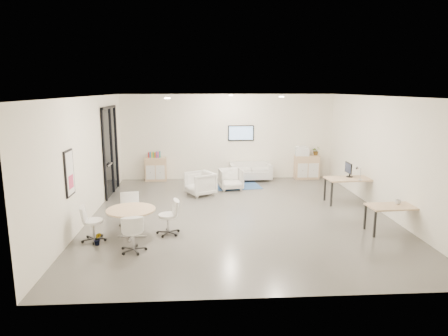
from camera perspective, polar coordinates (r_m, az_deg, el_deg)
name	(u,v)px	position (r m, az deg, el deg)	size (l,w,h in m)	color
room_shell	(239,157)	(10.70, 2.21, 1.59)	(9.60, 10.60, 4.80)	#595651
glass_door	(110,148)	(13.46, -15.91, 2.74)	(0.09, 1.90, 2.85)	black
artwork	(69,173)	(9.54, -21.22, -0.70)	(0.05, 0.54, 1.04)	black
wall_tv	(241,133)	(15.13, 2.44, 5.01)	(0.98, 0.06, 0.58)	black
ceiling_spots	(230,97)	(11.36, 0.83, 10.17)	(3.14, 4.14, 0.03)	#FFEAC6
sideboard_left	(156,169)	(15.15, -9.71, -0.16)	(0.78, 0.40, 0.87)	tan
sideboard_right	(307,167)	(15.58, 11.73, 0.13)	(0.90, 0.44, 0.90)	tan
books	(154,155)	(15.06, -9.93, 1.88)	(0.45, 0.14, 0.22)	red
printer	(302,151)	(15.43, 11.08, 2.39)	(0.56, 0.49, 0.36)	white
loveseat	(250,172)	(15.05, 3.80, -0.58)	(1.55, 0.80, 0.57)	beige
blue_rug	(237,186)	(14.13, 1.93, -2.62)	(1.57, 1.05, 0.01)	#2D4E8A
armchair_left	(200,182)	(12.95, -3.41, -2.07)	(0.80, 0.75, 0.83)	beige
armchair_right	(231,178)	(13.66, 1.00, -1.45)	(0.76, 0.71, 0.78)	beige
desk_rear	(351,181)	(12.56, 17.70, -1.72)	(1.53, 0.84, 0.77)	tan
desk_front	(395,208)	(10.37, 23.26, -5.32)	(1.32, 0.71, 0.67)	tan
monitor	(349,169)	(12.61, 17.37, -0.17)	(0.20, 0.50, 0.44)	black
round_table	(131,213)	(9.48, -13.14, -6.22)	(1.12, 1.12, 0.68)	tan
meeting_chairs	(131,220)	(9.53, -13.09, -7.30)	(2.34, 2.34, 0.82)	white
plant_cabinet	(316,152)	(15.61, 12.99, 2.27)	(0.30, 0.33, 0.26)	#3F7F3F
plant_floor	(98,242)	(9.38, -17.57, -10.10)	(0.16, 0.30, 0.13)	#3F7F3F
cup	(398,202)	(10.47, 23.62, -4.41)	(0.13, 0.11, 0.13)	white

